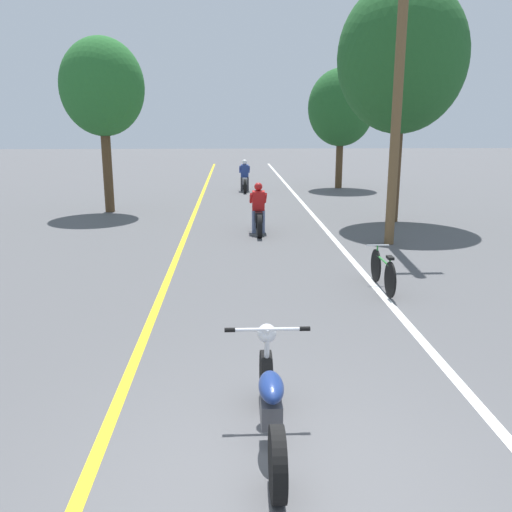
{
  "coord_description": "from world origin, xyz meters",
  "views": [
    {
      "loc": [
        -0.39,
        -4.04,
        3.06
      ],
      "look_at": [
        -0.01,
        4.62,
        0.9
      ],
      "focal_mm": 38.0,
      "sensor_mm": 36.0,
      "label": 1
    }
  ],
  "objects_px": {
    "roadside_tree_right_near": "(402,58)",
    "motorcycle_rider_far": "(245,179)",
    "utility_pole": "(398,92)",
    "roadside_tree_right_far": "(341,108)",
    "motorcycle_rider_lead": "(258,214)",
    "roadside_tree_left": "(102,88)",
    "bicycle_parked": "(383,271)",
    "motorcycle_foreground": "(271,403)"
  },
  "relations": [
    {
      "from": "utility_pole",
      "to": "motorcycle_rider_far",
      "type": "xyz_separation_m",
      "value": [
        -3.46,
        10.98,
        -3.21
      ]
    },
    {
      "from": "utility_pole",
      "to": "roadside_tree_right_near",
      "type": "bearing_deg",
      "value": 72.26
    },
    {
      "from": "roadside_tree_right_far",
      "to": "motorcycle_rider_lead",
      "type": "xyz_separation_m",
      "value": [
        -4.3,
        -10.5,
        -3.13
      ]
    },
    {
      "from": "roadside_tree_right_near",
      "to": "motorcycle_rider_far",
      "type": "xyz_separation_m",
      "value": [
        -4.48,
        7.77,
        -4.34
      ]
    },
    {
      "from": "utility_pole",
      "to": "roadside_tree_right_near",
      "type": "distance_m",
      "value": 3.55
    },
    {
      "from": "utility_pole",
      "to": "bicycle_parked",
      "type": "bearing_deg",
      "value": -107.71
    },
    {
      "from": "roadside_tree_right_far",
      "to": "motorcycle_rider_far",
      "type": "distance_m",
      "value": 5.56
    },
    {
      "from": "utility_pole",
      "to": "roadside_tree_left",
      "type": "relative_size",
      "value": 1.26
    },
    {
      "from": "motorcycle_rider_lead",
      "to": "motorcycle_rider_far",
      "type": "height_order",
      "value": "motorcycle_rider_lead"
    },
    {
      "from": "utility_pole",
      "to": "roadside_tree_left",
      "type": "distance_m",
      "value": 9.93
    },
    {
      "from": "roadside_tree_right_near",
      "to": "roadside_tree_left",
      "type": "xyz_separation_m",
      "value": [
        -9.31,
        2.25,
        -0.74
      ]
    },
    {
      "from": "motorcycle_rider_lead",
      "to": "bicycle_parked",
      "type": "distance_m",
      "value": 5.79
    },
    {
      "from": "roadside_tree_left",
      "to": "bicycle_parked",
      "type": "height_order",
      "value": "roadside_tree_left"
    },
    {
      "from": "motorcycle_foreground",
      "to": "motorcycle_rider_far",
      "type": "relative_size",
      "value": 1.03
    },
    {
      "from": "bicycle_parked",
      "to": "roadside_tree_right_far",
      "type": "bearing_deg",
      "value": 81.99
    },
    {
      "from": "motorcycle_rider_lead",
      "to": "bicycle_parked",
      "type": "height_order",
      "value": "motorcycle_rider_lead"
    },
    {
      "from": "roadside_tree_right_near",
      "to": "bicycle_parked",
      "type": "xyz_separation_m",
      "value": [
        -2.25,
        -7.04,
        -4.52
      ]
    },
    {
      "from": "roadside_tree_right_near",
      "to": "motorcycle_foreground",
      "type": "distance_m",
      "value": 13.58
    },
    {
      "from": "motorcycle_rider_lead",
      "to": "utility_pole",
      "type": "bearing_deg",
      "value": -25.49
    },
    {
      "from": "motorcycle_rider_far",
      "to": "bicycle_parked",
      "type": "relative_size",
      "value": 1.28
    },
    {
      "from": "roadside_tree_right_near",
      "to": "roadside_tree_right_far",
      "type": "bearing_deg",
      "value": 90.09
    },
    {
      "from": "roadside_tree_right_near",
      "to": "roadside_tree_right_far",
      "type": "relative_size",
      "value": 1.31
    },
    {
      "from": "motorcycle_foreground",
      "to": "motorcycle_rider_lead",
      "type": "height_order",
      "value": "motorcycle_rider_lead"
    },
    {
      "from": "roadside_tree_right_near",
      "to": "motorcycle_rider_far",
      "type": "height_order",
      "value": "roadside_tree_right_near"
    },
    {
      "from": "roadside_tree_left",
      "to": "roadside_tree_right_near",
      "type": "bearing_deg",
      "value": -13.6
    },
    {
      "from": "bicycle_parked",
      "to": "motorcycle_foreground",
      "type": "bearing_deg",
      "value": -116.5
    },
    {
      "from": "motorcycle_foreground",
      "to": "motorcycle_rider_lead",
      "type": "xyz_separation_m",
      "value": [
        0.38,
        10.3,
        0.11
      ]
    },
    {
      "from": "motorcycle_rider_lead",
      "to": "roadside_tree_right_far",
      "type": "bearing_deg",
      "value": 67.71
    },
    {
      "from": "roadside_tree_left",
      "to": "bicycle_parked",
      "type": "bearing_deg",
      "value": -52.78
    },
    {
      "from": "roadside_tree_right_near",
      "to": "roadside_tree_left",
      "type": "bearing_deg",
      "value": 166.4
    },
    {
      "from": "roadside_tree_right_far",
      "to": "bicycle_parked",
      "type": "height_order",
      "value": "roadside_tree_right_far"
    },
    {
      "from": "roadside_tree_right_near",
      "to": "motorcycle_rider_far",
      "type": "bearing_deg",
      "value": 119.97
    },
    {
      "from": "roadside_tree_right_far",
      "to": "roadside_tree_right_near",
      "type": "bearing_deg",
      "value": -89.91
    },
    {
      "from": "roadside_tree_right_near",
      "to": "roadside_tree_left",
      "type": "height_order",
      "value": "roadside_tree_right_near"
    },
    {
      "from": "roadside_tree_right_far",
      "to": "motorcycle_rider_lead",
      "type": "distance_m",
      "value": 11.77
    },
    {
      "from": "roadside_tree_left",
      "to": "motorcycle_rider_far",
      "type": "relative_size",
      "value": 2.77
    },
    {
      "from": "roadside_tree_right_near",
      "to": "motorcycle_rider_lead",
      "type": "relative_size",
      "value": 3.55
    },
    {
      "from": "utility_pole",
      "to": "roadside_tree_right_far",
      "type": "distance_m",
      "value": 12.11
    },
    {
      "from": "roadside_tree_right_far",
      "to": "motorcycle_foreground",
      "type": "relative_size",
      "value": 2.53
    },
    {
      "from": "motorcycle_rider_far",
      "to": "motorcycle_foreground",
      "type": "bearing_deg",
      "value": -90.61
    },
    {
      "from": "motorcycle_foreground",
      "to": "motorcycle_rider_lead",
      "type": "relative_size",
      "value": 1.08
    },
    {
      "from": "roadside_tree_right_far",
      "to": "motorcycle_rider_far",
      "type": "relative_size",
      "value": 2.61
    }
  ]
}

